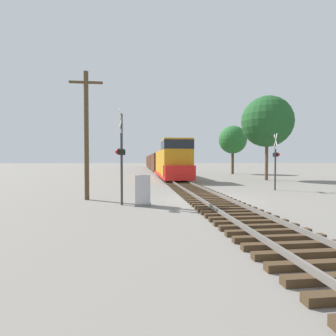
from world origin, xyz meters
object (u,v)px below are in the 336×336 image
object	(u,v)px
relay_cabinet	(143,191)
tree_far_right	(267,122)
crossing_signal_far	(276,157)
crossing_signal_near	(121,153)
tree_mid_background	(233,140)
utility_pole	(86,133)
freight_train	(157,162)

from	to	relation	value
relay_cabinet	tree_far_right	distance (m)	20.96
crossing_signal_far	tree_far_right	distance (m)	10.87
crossing_signal_near	tree_mid_background	distance (m)	31.88
utility_pole	tree_mid_background	distance (m)	31.22
crossing_signal_near	relay_cabinet	size ratio (longest dim) A/B	3.12
relay_cabinet	tree_far_right	bearing A→B (deg)	46.94
tree_mid_background	relay_cabinet	bearing A→B (deg)	-117.89
relay_cabinet	utility_pole	xyz separation A→B (m)	(-3.05, 2.25, 2.97)
crossing_signal_near	utility_pole	world-z (taller)	utility_pole
freight_train	crossing_signal_near	bearing A→B (deg)	-96.31
crossing_signal_near	tree_mid_background	bearing A→B (deg)	158.84
freight_train	tree_mid_background	world-z (taller)	tree_mid_background
crossing_signal_far	tree_mid_background	xyz separation A→B (m)	(4.99, 22.39, 3.01)
crossing_signal_far	utility_pole	distance (m)	13.25
freight_train	crossing_signal_far	xyz separation A→B (m)	(6.15, -36.78, 0.63)
freight_train	tree_mid_background	size ratio (longest dim) A/B	8.45
crossing_signal_far	tree_far_right	size ratio (longest dim) A/B	0.45
tree_far_right	tree_mid_background	world-z (taller)	tree_far_right
tree_mid_background	crossing_signal_far	bearing A→B (deg)	-102.57
relay_cabinet	tree_far_right	size ratio (longest dim) A/B	0.16
freight_train	tree_far_right	world-z (taller)	tree_far_right
freight_train	relay_cabinet	distance (m)	42.40
crossing_signal_near	crossing_signal_far	bearing A→B (deg)	124.19
crossing_signal_far	relay_cabinet	distance (m)	11.30
relay_cabinet	utility_pole	world-z (taller)	utility_pole
freight_train	crossing_signal_far	size ratio (longest dim) A/B	15.76
freight_train	relay_cabinet	size ratio (longest dim) A/B	43.94
crossing_signal_far	relay_cabinet	size ratio (longest dim) A/B	2.79
freight_train	utility_pole	xyz separation A→B (m)	(-6.65, -39.99, 1.88)
freight_train	utility_pole	size ratio (longest dim) A/B	9.21
utility_pole	tree_mid_background	size ratio (longest dim) A/B	0.92
freight_train	utility_pole	world-z (taller)	utility_pole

